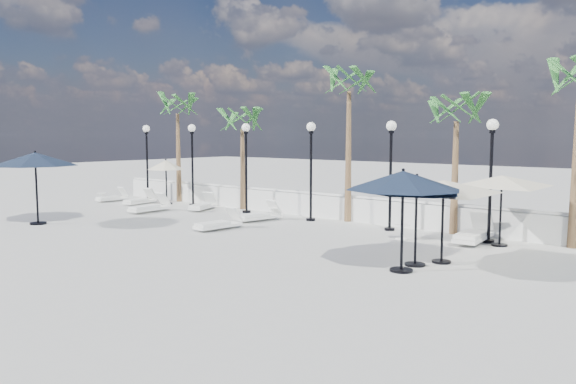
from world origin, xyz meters
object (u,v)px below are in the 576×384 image
Objects in this scene: parasol_navy_left at (35,159)px; parasol_navy_right at (417,185)px; parasol_cream_small at (166,165)px; lounger_7 at (474,234)px; parasol_cream_sq_a at (502,176)px; lounger_0 at (150,207)px; parasol_cream_sq_b at (444,181)px; lounger_3 at (203,205)px; lounger_5 at (219,223)px; lounger_1 at (112,197)px; lounger_4 at (259,215)px; lounger_2 at (140,200)px; parasol_navy_mid at (403,181)px.

parasol_navy_left is 1.18× the size of parasol_navy_right.
lounger_7 is at bearing 0.09° from parasol_cream_small.
parasol_navy_right is 0.56× the size of parasol_cream_sq_a.
parasol_navy_left is at bearing -79.88° from parasol_cream_small.
parasol_cream_sq_a reaches higher than lounger_0.
parasol_cream_sq_b reaches higher than parasol_cream_small.
lounger_3 is at bearing 176.53° from lounger_7.
parasol_navy_right is (7.91, -0.52, 1.86)m from lounger_5.
parasol_cream_sq_a is (19.08, 1.06, 1.93)m from lounger_1.
lounger_4 is 1.04× the size of lounger_5.
lounger_4 is at bearing -177.64° from lounger_7.
lounger_4 is 8.22m from lounger_7.
lounger_5 is at bearing -71.62° from lounger_4.
parasol_cream_small is (-3.00, 0.32, 1.65)m from lounger_3.
lounger_1 is at bearing 125.83° from parasol_navy_left.
parasol_cream_sq_a is 3.27m from parasol_cream_sq_b.
parasol_cream_sq_a is at bearing -7.29° from lounger_2.
lounger_5 is 8.29m from parasol_navy_mid.
parasol_cream_sq_a reaches higher than lounger_7.
lounger_3 is at bearing 163.40° from parasol_navy_right.
lounger_2 is 16.74m from parasol_navy_mid.
lounger_0 reaches higher than lounger_5.
lounger_4 reaches higher than lounger_2.
parasol_cream_sq_a is (14.80, 6.98, -0.31)m from parasol_navy_left.
lounger_0 reaches higher than lounger_1.
parasol_navy_mid is at bearing -94.17° from lounger_7.
lounger_3 is 0.86× the size of parasol_cream_small.
lounger_7 is (8.15, 1.06, 0.04)m from lounger_4.
parasol_navy_right reaches higher than lounger_7.
lounger_0 is 0.69× the size of parasol_navy_mid.
parasol_navy_left is (-1.75, -6.66, 2.21)m from lounger_3.
lounger_4 is at bearing 0.18° from lounger_1.
parasol_cream_small is at bearing 180.00° from parasol_cream_sq_a.
parasol_navy_right is at bearing 12.05° from parasol_navy_left.
parasol_navy_mid is 0.61× the size of parasol_cream_sq_a.
lounger_1 is 18.30m from lounger_7.
parasol_navy_mid is 4.82m from parasol_cream_sq_a.
lounger_5 is at bearing 170.66° from parasol_navy_mid.
lounger_2 is 2.08m from parasol_cream_small.
lounger_3 is 1.01× the size of lounger_5.
lounger_2 is at bearing 169.27° from parasol_navy_right.
lounger_4 is 2.44m from lounger_5.
lounger_0 is 13.78m from parasol_navy_right.
parasol_cream_sq_a is (8.67, 3.46, 1.90)m from lounger_5.
parasol_cream_sq_b is at bearing 76.89° from parasol_navy_mid.
lounger_2 is 0.39× the size of parasol_cream_sq_b.
lounger_2 is 17.03m from parasol_cream_sq_a.
lounger_7 is 3.80m from parasol_cream_sq_b.
lounger_5 is at bearing -25.15° from parasol_cream_small.
lounger_1 is at bearing 172.98° from lounger_5.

